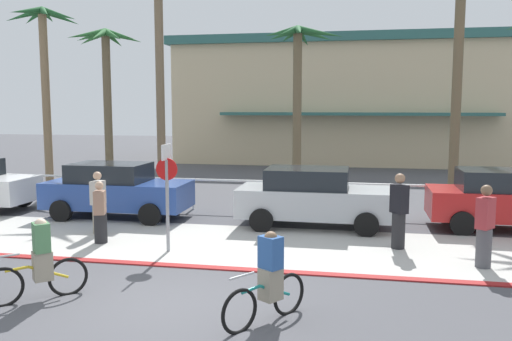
{
  "coord_description": "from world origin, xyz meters",
  "views": [
    {
      "loc": [
        3.23,
        -8.58,
        3.45
      ],
      "look_at": [
        0.39,
        6.0,
        1.66
      ],
      "focal_mm": 37.85,
      "sensor_mm": 36.0,
      "label": 1
    }
  ],
  "objects_px": {
    "palm_tree_3": "(159,24)",
    "car_silver_2": "(314,197)",
    "cyclist_yellow_1": "(40,262)",
    "pedestrian_1": "(98,205)",
    "pedestrian_3": "(100,215)",
    "palm_tree_2": "(106,64)",
    "palm_tree_1": "(44,53)",
    "pedestrian_2": "(485,230)",
    "palm_tree_5": "(461,11)",
    "cyclist_teal_0": "(268,279)",
    "palm_tree_4": "(299,62)",
    "car_red_3": "(509,199)",
    "car_blue_1": "(116,190)",
    "pedestrian_0": "(399,214)",
    "stop_sign_bike_lane": "(167,182)"
  },
  "relations": [
    {
      "from": "car_silver_2",
      "to": "car_red_3",
      "type": "xyz_separation_m",
      "value": [
        5.33,
        0.63,
        0.0
      ]
    },
    {
      "from": "cyclist_teal_0",
      "to": "palm_tree_3",
      "type": "bearing_deg",
      "value": 117.12
    },
    {
      "from": "palm_tree_3",
      "to": "pedestrian_0",
      "type": "relative_size",
      "value": 5.07
    },
    {
      "from": "cyclist_yellow_1",
      "to": "car_blue_1",
      "type": "bearing_deg",
      "value": 104.79
    },
    {
      "from": "palm_tree_1",
      "to": "pedestrian_1",
      "type": "relative_size",
      "value": 4.59
    },
    {
      "from": "palm_tree_5",
      "to": "pedestrian_3",
      "type": "bearing_deg",
      "value": -138.1
    },
    {
      "from": "palm_tree_2",
      "to": "car_red_3",
      "type": "relative_size",
      "value": 1.55
    },
    {
      "from": "car_blue_1",
      "to": "pedestrian_2",
      "type": "height_order",
      "value": "pedestrian_2"
    },
    {
      "from": "palm_tree_1",
      "to": "pedestrian_2",
      "type": "relative_size",
      "value": 4.33
    },
    {
      "from": "cyclist_yellow_1",
      "to": "pedestrian_2",
      "type": "relative_size",
      "value": 0.83
    },
    {
      "from": "car_blue_1",
      "to": "cyclist_yellow_1",
      "type": "distance_m",
      "value": 7.14
    },
    {
      "from": "cyclist_teal_0",
      "to": "cyclist_yellow_1",
      "type": "bearing_deg",
      "value": 177.31
    },
    {
      "from": "car_red_3",
      "to": "pedestrian_0",
      "type": "xyz_separation_m",
      "value": [
        -3.12,
        -2.63,
        -0.0
      ]
    },
    {
      "from": "pedestrian_0",
      "to": "pedestrian_2",
      "type": "distance_m",
      "value": 2.09
    },
    {
      "from": "car_red_3",
      "to": "cyclist_yellow_1",
      "type": "xyz_separation_m",
      "value": [
        -9.62,
        -7.37,
        -0.18
      ]
    },
    {
      "from": "car_silver_2",
      "to": "pedestrian_0",
      "type": "xyz_separation_m",
      "value": [
        2.21,
        -1.99,
        -0.0
      ]
    },
    {
      "from": "cyclist_teal_0",
      "to": "pedestrian_0",
      "type": "bearing_deg",
      "value": 64.68
    },
    {
      "from": "palm_tree_4",
      "to": "pedestrian_1",
      "type": "bearing_deg",
      "value": -116.33
    },
    {
      "from": "palm_tree_5",
      "to": "car_silver_2",
      "type": "xyz_separation_m",
      "value": [
        -4.71,
        -5.92,
        -5.97
      ]
    },
    {
      "from": "pedestrian_2",
      "to": "palm_tree_1",
      "type": "bearing_deg",
      "value": 148.22
    },
    {
      "from": "stop_sign_bike_lane",
      "to": "pedestrian_2",
      "type": "relative_size",
      "value": 1.42
    },
    {
      "from": "palm_tree_5",
      "to": "car_silver_2",
      "type": "relative_size",
      "value": 2.09
    },
    {
      "from": "pedestrian_0",
      "to": "pedestrian_1",
      "type": "xyz_separation_m",
      "value": [
        -7.84,
        0.06,
        -0.08
      ]
    },
    {
      "from": "palm_tree_1",
      "to": "cyclist_yellow_1",
      "type": "xyz_separation_m",
      "value": [
        8.34,
        -13.73,
        -5.09
      ]
    },
    {
      "from": "palm_tree_2",
      "to": "palm_tree_1",
      "type": "bearing_deg",
      "value": -173.29
    },
    {
      "from": "cyclist_yellow_1",
      "to": "car_red_3",
      "type": "bearing_deg",
      "value": 37.45
    },
    {
      "from": "car_red_3",
      "to": "pedestrian_0",
      "type": "distance_m",
      "value": 4.08
    },
    {
      "from": "car_blue_1",
      "to": "pedestrian_0",
      "type": "relative_size",
      "value": 2.38
    },
    {
      "from": "palm_tree_3",
      "to": "pedestrian_3",
      "type": "xyz_separation_m",
      "value": [
        2.02,
        -9.59,
        -6.1
      ]
    },
    {
      "from": "car_silver_2",
      "to": "cyclist_yellow_1",
      "type": "distance_m",
      "value": 7.99
    },
    {
      "from": "car_blue_1",
      "to": "pedestrian_3",
      "type": "height_order",
      "value": "car_blue_1"
    },
    {
      "from": "cyclist_teal_0",
      "to": "palm_tree_2",
      "type": "bearing_deg",
      "value": 124.35
    },
    {
      "from": "car_red_3",
      "to": "pedestrian_1",
      "type": "distance_m",
      "value": 11.26
    },
    {
      "from": "pedestrian_0",
      "to": "palm_tree_4",
      "type": "bearing_deg",
      "value": 111.14
    },
    {
      "from": "cyclist_teal_0",
      "to": "pedestrian_3",
      "type": "height_order",
      "value": "pedestrian_3"
    },
    {
      "from": "pedestrian_0",
      "to": "stop_sign_bike_lane",
      "type": "bearing_deg",
      "value": -166.16
    },
    {
      "from": "stop_sign_bike_lane",
      "to": "car_silver_2",
      "type": "distance_m",
      "value": 4.65
    },
    {
      "from": "palm_tree_3",
      "to": "car_silver_2",
      "type": "distance_m",
      "value": 11.45
    },
    {
      "from": "palm_tree_1",
      "to": "pedestrian_1",
      "type": "distance_m",
      "value": 12.4
    },
    {
      "from": "palm_tree_2",
      "to": "pedestrian_1",
      "type": "height_order",
      "value": "palm_tree_2"
    },
    {
      "from": "palm_tree_3",
      "to": "pedestrian_2",
      "type": "xyz_separation_m",
      "value": [
        11.01,
        -9.96,
        -5.98
      ]
    },
    {
      "from": "palm_tree_3",
      "to": "pedestrian_0",
      "type": "xyz_separation_m",
      "value": [
        9.33,
        -8.71,
        -5.95
      ]
    },
    {
      "from": "cyclist_teal_0",
      "to": "pedestrian_0",
      "type": "distance_m",
      "value": 5.46
    },
    {
      "from": "cyclist_yellow_1",
      "to": "pedestrian_1",
      "type": "height_order",
      "value": "pedestrian_1"
    },
    {
      "from": "pedestrian_3",
      "to": "stop_sign_bike_lane",
      "type": "bearing_deg",
      "value": -12.81
    },
    {
      "from": "car_red_3",
      "to": "car_silver_2",
      "type": "bearing_deg",
      "value": -173.23
    },
    {
      "from": "palm_tree_4",
      "to": "car_red_3",
      "type": "distance_m",
      "value": 10.08
    },
    {
      "from": "stop_sign_bike_lane",
      "to": "palm_tree_5",
      "type": "height_order",
      "value": "palm_tree_5"
    },
    {
      "from": "car_blue_1",
      "to": "cyclist_teal_0",
      "type": "distance_m",
      "value": 9.29
    },
    {
      "from": "palm_tree_5",
      "to": "pedestrian_0",
      "type": "bearing_deg",
      "value": -107.51
    }
  ]
}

